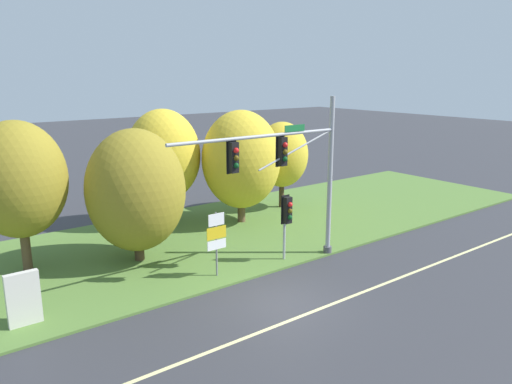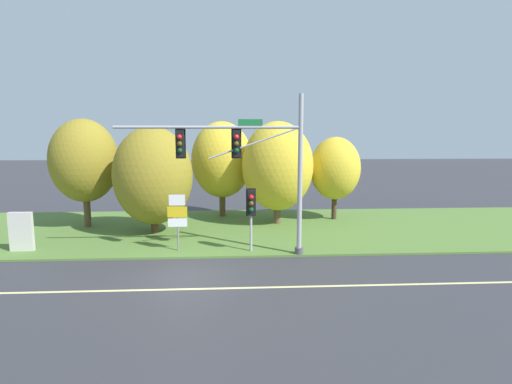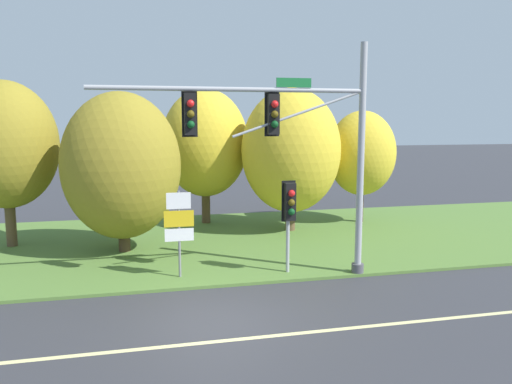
{
  "view_description": "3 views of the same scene",
  "coord_description": "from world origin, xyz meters",
  "px_view_note": "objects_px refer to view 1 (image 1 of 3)",
  "views": [
    {
      "loc": [
        -11.5,
        -13.25,
        8.53
      ],
      "look_at": [
        1.55,
        3.86,
        3.37
      ],
      "focal_mm": 35.0,
      "sensor_mm": 36.0,
      "label": 1
    },
    {
      "loc": [
        1.93,
        -15.44,
        5.63
      ],
      "look_at": [
        3.02,
        3.69,
        2.93
      ],
      "focal_mm": 28.0,
      "sensor_mm": 36.0,
      "label": 2
    },
    {
      "loc": [
        -1.89,
        -12.1,
        5.11
      ],
      "look_at": [
        1.99,
        4.65,
        2.62
      ],
      "focal_mm": 35.0,
      "sensor_mm": 36.0,
      "label": 3
    }
  ],
  "objects_px": {
    "pedestrian_signal_near_kerb": "(287,214)",
    "tree_tall_centre": "(282,155)",
    "tree_nearest_road": "(18,180)",
    "tree_left_of_mast": "(136,190)",
    "traffic_signal_mast": "(293,165)",
    "info_kiosk": "(23,299)",
    "tree_behind_signpost": "(163,155)",
    "route_sign_post": "(216,236)",
    "tree_mid_verge": "(241,160)"
  },
  "relations": [
    {
      "from": "tree_nearest_road",
      "to": "tree_tall_centre",
      "type": "bearing_deg",
      "value": 4.86
    },
    {
      "from": "tree_behind_signpost",
      "to": "tree_mid_verge",
      "type": "relative_size",
      "value": 1.01
    },
    {
      "from": "tree_nearest_road",
      "to": "route_sign_post",
      "type": "bearing_deg",
      "value": -41.71
    },
    {
      "from": "tree_behind_signpost",
      "to": "traffic_signal_mast",
      "type": "bearing_deg",
      "value": -80.62
    },
    {
      "from": "tree_behind_signpost",
      "to": "route_sign_post",
      "type": "bearing_deg",
      "value": -102.97
    },
    {
      "from": "tree_mid_verge",
      "to": "tree_tall_centre",
      "type": "xyz_separation_m",
      "value": [
        3.94,
        1.07,
        -0.25
      ]
    },
    {
      "from": "traffic_signal_mast",
      "to": "tree_mid_verge",
      "type": "relative_size",
      "value": 1.33
    },
    {
      "from": "info_kiosk",
      "to": "tree_behind_signpost",
      "type": "bearing_deg",
      "value": 40.06
    },
    {
      "from": "pedestrian_signal_near_kerb",
      "to": "traffic_signal_mast",
      "type": "bearing_deg",
      "value": -99.77
    },
    {
      "from": "tree_mid_verge",
      "to": "info_kiosk",
      "type": "bearing_deg",
      "value": -157.36
    },
    {
      "from": "route_sign_post",
      "to": "tree_mid_verge",
      "type": "bearing_deg",
      "value": 46.85
    },
    {
      "from": "tree_behind_signpost",
      "to": "tree_tall_centre",
      "type": "distance_m",
      "value": 7.64
    },
    {
      "from": "route_sign_post",
      "to": "tree_nearest_road",
      "type": "height_order",
      "value": "tree_nearest_road"
    },
    {
      "from": "pedestrian_signal_near_kerb",
      "to": "route_sign_post",
      "type": "bearing_deg",
      "value": 173.28
    },
    {
      "from": "tree_behind_signpost",
      "to": "tree_nearest_road",
      "type": "bearing_deg",
      "value": -161.12
    },
    {
      "from": "info_kiosk",
      "to": "pedestrian_signal_near_kerb",
      "type": "bearing_deg",
      "value": -4.25
    },
    {
      "from": "tree_tall_centre",
      "to": "info_kiosk",
      "type": "bearing_deg",
      "value": -159.02
    },
    {
      "from": "tree_nearest_road",
      "to": "tree_left_of_mast",
      "type": "xyz_separation_m",
      "value": [
        4.43,
        -1.83,
        -0.74
      ]
    },
    {
      "from": "tree_nearest_road",
      "to": "info_kiosk",
      "type": "distance_m",
      "value": 6.16
    },
    {
      "from": "tree_tall_centre",
      "to": "tree_left_of_mast",
      "type": "bearing_deg",
      "value": -164.32
    },
    {
      "from": "tree_behind_signpost",
      "to": "tree_tall_centre",
      "type": "height_order",
      "value": "tree_behind_signpost"
    },
    {
      "from": "tree_left_of_mast",
      "to": "tree_behind_signpost",
      "type": "xyz_separation_m",
      "value": [
        3.76,
        4.63,
        0.61
      ]
    },
    {
      "from": "tree_tall_centre",
      "to": "info_kiosk",
      "type": "distance_m",
      "value": 18.33
    },
    {
      "from": "traffic_signal_mast",
      "to": "tree_mid_verge",
      "type": "height_order",
      "value": "traffic_signal_mast"
    },
    {
      "from": "tree_left_of_mast",
      "to": "route_sign_post",
      "type": "bearing_deg",
      "value": -63.99
    },
    {
      "from": "traffic_signal_mast",
      "to": "route_sign_post",
      "type": "distance_m",
      "value": 4.49
    },
    {
      "from": "pedestrian_signal_near_kerb",
      "to": "route_sign_post",
      "type": "xyz_separation_m",
      "value": [
        -3.53,
        0.42,
        -0.45
      ]
    },
    {
      "from": "pedestrian_signal_near_kerb",
      "to": "tree_behind_signpost",
      "type": "bearing_deg",
      "value": 100.3
    },
    {
      "from": "tree_left_of_mast",
      "to": "tree_mid_verge",
      "type": "xyz_separation_m",
      "value": [
        7.31,
        2.09,
        0.35
      ]
    },
    {
      "from": "tree_nearest_road",
      "to": "traffic_signal_mast",
      "type": "bearing_deg",
      "value": -33.49
    },
    {
      "from": "traffic_signal_mast",
      "to": "route_sign_post",
      "type": "relative_size",
      "value": 3.06
    },
    {
      "from": "tree_behind_signpost",
      "to": "tree_tall_centre",
      "type": "bearing_deg",
      "value": -11.11
    },
    {
      "from": "tree_left_of_mast",
      "to": "tree_tall_centre",
      "type": "xyz_separation_m",
      "value": [
        11.25,
        3.16,
        0.1
      ]
    },
    {
      "from": "tree_left_of_mast",
      "to": "tree_behind_signpost",
      "type": "relative_size",
      "value": 0.93
    },
    {
      "from": "traffic_signal_mast",
      "to": "tree_left_of_mast",
      "type": "xyz_separation_m",
      "value": [
        -5.29,
        4.6,
        -1.22
      ]
    },
    {
      "from": "traffic_signal_mast",
      "to": "tree_left_of_mast",
      "type": "distance_m",
      "value": 7.11
    },
    {
      "from": "traffic_signal_mast",
      "to": "route_sign_post",
      "type": "bearing_deg",
      "value": 166.21
    },
    {
      "from": "traffic_signal_mast",
      "to": "tree_behind_signpost",
      "type": "distance_m",
      "value": 9.37
    },
    {
      "from": "tree_nearest_road",
      "to": "info_kiosk",
      "type": "xyz_separation_m",
      "value": [
        -1.29,
        -5.17,
        -3.09
      ]
    },
    {
      "from": "tree_behind_signpost",
      "to": "info_kiosk",
      "type": "xyz_separation_m",
      "value": [
        -9.48,
        -7.97,
        -2.96
      ]
    },
    {
      "from": "pedestrian_signal_near_kerb",
      "to": "tree_tall_centre",
      "type": "height_order",
      "value": "tree_tall_centre"
    },
    {
      "from": "tree_tall_centre",
      "to": "route_sign_post",
      "type": "bearing_deg",
      "value": -143.71
    },
    {
      "from": "tree_tall_centre",
      "to": "traffic_signal_mast",
      "type": "bearing_deg",
      "value": -127.53
    },
    {
      "from": "route_sign_post",
      "to": "tree_left_of_mast",
      "type": "height_order",
      "value": "tree_left_of_mast"
    },
    {
      "from": "info_kiosk",
      "to": "route_sign_post",
      "type": "bearing_deg",
      "value": -3.09
    },
    {
      "from": "tree_behind_signpost",
      "to": "tree_left_of_mast",
      "type": "bearing_deg",
      "value": -129.12
    },
    {
      "from": "route_sign_post",
      "to": "tree_tall_centre",
      "type": "relative_size",
      "value": 0.51
    },
    {
      "from": "traffic_signal_mast",
      "to": "tree_mid_verge",
      "type": "bearing_deg",
      "value": 73.2
    },
    {
      "from": "pedestrian_signal_near_kerb",
      "to": "tree_behind_signpost",
      "type": "height_order",
      "value": "tree_behind_signpost"
    },
    {
      "from": "tree_nearest_road",
      "to": "tree_left_of_mast",
      "type": "bearing_deg",
      "value": -22.41
    }
  ]
}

